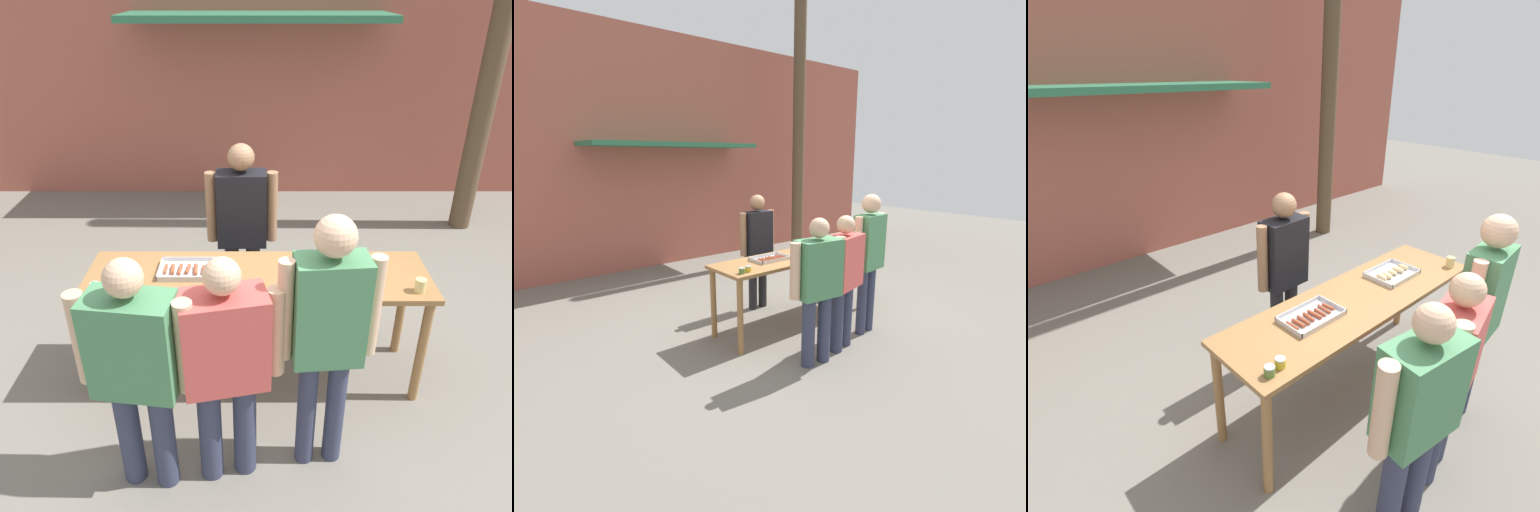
# 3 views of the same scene
# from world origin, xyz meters

# --- Properties ---
(ground_plane) EXTENTS (24.00, 24.00, 0.00)m
(ground_plane) POSITION_xyz_m (0.00, 0.00, 0.00)
(ground_plane) COLOR slate
(building_facade_back) EXTENTS (12.00, 1.11, 4.50)m
(building_facade_back) POSITION_xyz_m (0.00, 3.98, 2.26)
(building_facade_back) COLOR #A85647
(building_facade_back) RESTS_ON ground
(serving_table) EXTENTS (2.48, 0.69, 0.93)m
(serving_table) POSITION_xyz_m (0.00, 0.00, 0.81)
(serving_table) COLOR olive
(serving_table) RESTS_ON ground
(food_tray_sausages) EXTENTS (0.47, 0.29, 0.04)m
(food_tray_sausages) POSITION_xyz_m (-0.48, 0.03, 0.94)
(food_tray_sausages) COLOR silver
(food_tray_sausages) RESTS_ON serving_table
(food_tray_buns) EXTENTS (0.44, 0.32, 0.07)m
(food_tray_buns) POSITION_xyz_m (0.54, 0.03, 0.95)
(food_tray_buns) COLOR silver
(food_tray_buns) RESTS_ON serving_table
(condiment_jar_mustard) EXTENTS (0.07, 0.07, 0.07)m
(condiment_jar_mustard) POSITION_xyz_m (-1.10, -0.23, 0.96)
(condiment_jar_mustard) COLOR #567A38
(condiment_jar_mustard) RESTS_ON serving_table
(condiment_jar_ketchup) EXTENTS (0.07, 0.07, 0.07)m
(condiment_jar_ketchup) POSITION_xyz_m (-1.01, -0.21, 0.96)
(condiment_jar_ketchup) COLOR gold
(condiment_jar_ketchup) RESTS_ON serving_table
(beer_cup) EXTENTS (0.08, 0.08, 0.10)m
(beer_cup) POSITION_xyz_m (1.10, -0.23, 0.98)
(beer_cup) COLOR #DBC67A
(beer_cup) RESTS_ON serving_table
(person_server_behind_table) EXTENTS (0.59, 0.23, 1.67)m
(person_server_behind_table) POSITION_xyz_m (-0.13, 0.73, 1.00)
(person_server_behind_table) COLOR #232328
(person_server_behind_table) RESTS_ON ground
(person_customer_holding_hotdog) EXTENTS (0.68, 0.32, 1.60)m
(person_customer_holding_hotdog) POSITION_xyz_m (-0.67, -0.97, 0.93)
(person_customer_holding_hotdog) COLOR #333851
(person_customer_holding_hotdog) RESTS_ON ground
(person_customer_with_cup) EXTENTS (0.58, 0.26, 1.76)m
(person_customer_with_cup) POSITION_xyz_m (0.39, -0.81, 1.06)
(person_customer_with_cup) COLOR #333851
(person_customer_with_cup) RESTS_ON ground
(person_customer_waiting_in_line) EXTENTS (0.68, 0.36, 1.57)m
(person_customer_waiting_in_line) POSITION_xyz_m (-0.19, -0.91, 0.92)
(person_customer_waiting_in_line) COLOR #333851
(person_customer_waiting_in_line) RESTS_ON ground
(utility_pole) EXTENTS (1.10, 0.25, 6.38)m
(utility_pole) POSITION_xyz_m (2.61, 2.77, 3.25)
(utility_pole) COLOR brown
(utility_pole) RESTS_ON ground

